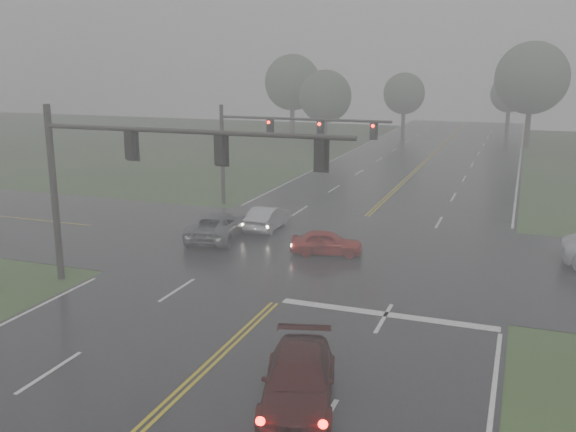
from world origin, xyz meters
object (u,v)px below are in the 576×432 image
at_px(sedan_red, 327,255).
at_px(sedan_silver, 268,229).
at_px(sedan_maroon, 299,404).
at_px(car_grey, 218,239).
at_px(signal_gantry_near, 134,164).
at_px(signal_gantry_far, 271,137).

bearing_deg(sedan_red, sedan_silver, 39.33).
bearing_deg(sedan_maroon, car_grey, 108.71).
xyz_separation_m(sedan_maroon, signal_gantry_near, (-9.53, 6.61, 5.49)).
bearing_deg(sedan_red, signal_gantry_near, 129.27).
height_order(sedan_silver, signal_gantry_far, signal_gantry_far).
bearing_deg(sedan_maroon, signal_gantry_near, 130.27).
distance_m(signal_gantry_near, signal_gantry_far, 16.80).
bearing_deg(signal_gantry_far, sedan_silver, -70.55).
relative_size(signal_gantry_near, signal_gantry_far, 1.18).
distance_m(sedan_maroon, sedan_silver, 19.79).
distance_m(sedan_maroon, signal_gantry_near, 12.83).
xyz_separation_m(car_grey, signal_gantry_far, (-0.08, 8.28, 4.76)).
height_order(car_grey, signal_gantry_near, signal_gantry_near).
bearing_deg(signal_gantry_far, sedan_red, -53.80).
bearing_deg(car_grey, signal_gantry_far, -98.74).
distance_m(sedan_maroon, sedan_red, 14.77).
bearing_deg(sedan_silver, car_grey, 56.83).
relative_size(sedan_maroon, signal_gantry_near, 0.36).
height_order(sedan_red, signal_gantry_far, signal_gantry_far).
relative_size(sedan_maroon, sedan_red, 1.36).
bearing_deg(sedan_silver, signal_gantry_near, 82.65).
distance_m(car_grey, signal_gantry_near, 10.13).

